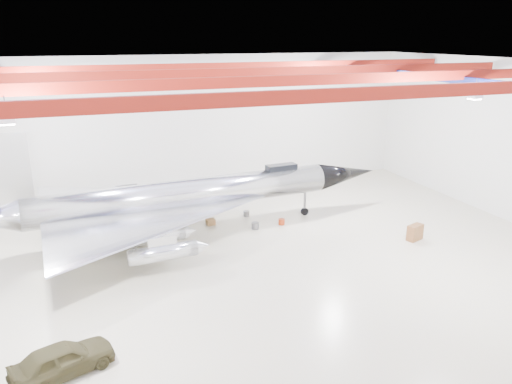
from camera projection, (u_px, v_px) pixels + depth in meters
name	position (u px, v px, depth m)	size (l,w,h in m)	color
floor	(236.00, 263.00, 28.46)	(40.00, 40.00, 0.00)	beige
wall_back	(177.00, 125.00, 40.23)	(40.00, 40.00, 0.00)	silver
ceiling	(234.00, 65.00, 25.16)	(40.00, 40.00, 0.00)	#0A0F38
ceiling_structure	(234.00, 78.00, 25.36)	(39.50, 29.50, 1.08)	maroon
jet_aircraft	(186.00, 198.00, 31.96)	(27.19, 16.44, 7.41)	silver
jeep	(63.00, 359.00, 18.94)	(1.55, 3.86, 1.31)	#3B361D
desk	(415.00, 232.00, 31.55)	(1.10, 0.55, 1.01)	brown
crate_ply	(97.00, 245.00, 30.41)	(0.58, 0.47, 0.41)	olive
toolbox_red	(146.00, 220.00, 34.77)	(0.42, 0.33, 0.29)	#A93210
engine_drum	(255.00, 226.00, 33.43)	(0.50, 0.50, 0.45)	#59595B
parts_bin	(211.00, 222.00, 34.17)	(0.58, 0.47, 0.41)	olive
crate_small	(133.00, 240.00, 31.23)	(0.41, 0.33, 0.29)	#59595B
tool_chest	(282.00, 222.00, 34.22)	(0.43, 0.43, 0.39)	#A93210
oil_barrel	(166.00, 238.00, 31.44)	(0.57, 0.45, 0.40)	olive
spares_box	(246.00, 214.00, 35.80)	(0.43, 0.43, 0.39)	#59595B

